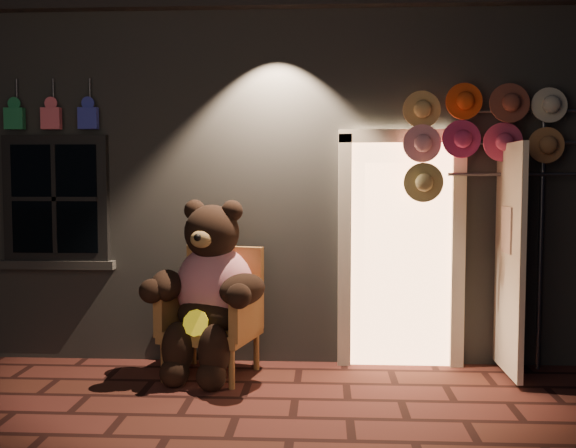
{
  "coord_description": "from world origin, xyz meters",
  "views": [
    {
      "loc": [
        0.65,
        -4.8,
        1.76
      ],
      "look_at": [
        0.33,
        1.0,
        1.35
      ],
      "focal_mm": 42.0,
      "sensor_mm": 36.0,
      "label": 1
    }
  ],
  "objects": [
    {
      "name": "teddy_bear",
      "position": [
        -0.35,
        0.95,
        0.77
      ],
      "size": [
        1.1,
        0.98,
        1.56
      ],
      "rotation": [
        0.0,
        0.0,
        -0.25
      ],
      "color": "red",
      "rests_on": "ground"
    },
    {
      "name": "hat_rack",
      "position": [
        2.03,
        1.28,
        2.13
      ],
      "size": [
        1.54,
        0.22,
        2.55
      ],
      "color": "#59595E",
      "rests_on": "ground"
    },
    {
      "name": "wicker_armchair",
      "position": [
        -0.33,
        1.09,
        0.56
      ],
      "size": [
        0.91,
        0.86,
        1.12
      ],
      "rotation": [
        0.0,
        0.0,
        -0.25
      ],
      "color": "olive",
      "rests_on": "ground"
    },
    {
      "name": "shop_building",
      "position": [
        0.0,
        3.99,
        1.74
      ],
      "size": [
        7.3,
        5.95,
        3.51
      ],
      "color": "slate",
      "rests_on": "ground"
    },
    {
      "name": "ground",
      "position": [
        0.0,
        0.0,
        0.0
      ],
      "size": [
        60.0,
        60.0,
        0.0
      ],
      "primitive_type": "plane",
      "color": "#50221E",
      "rests_on": "ground"
    }
  ]
}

